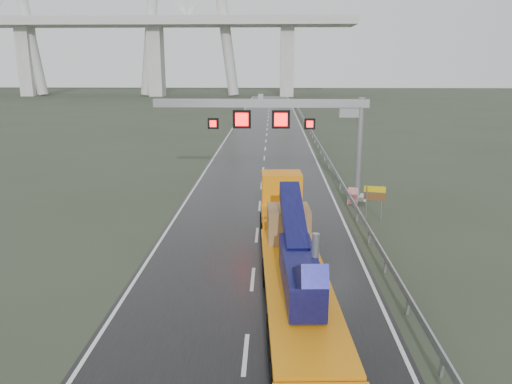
{
  "coord_description": "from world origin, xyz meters",
  "views": [
    {
      "loc": [
        0.84,
        -16.69,
        9.34
      ],
      "look_at": [
        0.04,
        7.37,
        3.2
      ],
      "focal_mm": 35.0,
      "sensor_mm": 36.0,
      "label": 1
    }
  ],
  "objects_px": {
    "heavy_haul_truck": "(290,238)",
    "exit_sign_pair": "(374,196)",
    "striped_barrier": "(353,196)",
    "sign_gantry": "(291,121)"
  },
  "relations": [
    {
      "from": "exit_sign_pair",
      "to": "striped_barrier",
      "type": "height_order",
      "value": "exit_sign_pair"
    },
    {
      "from": "sign_gantry",
      "to": "striped_barrier",
      "type": "height_order",
      "value": "sign_gantry"
    },
    {
      "from": "sign_gantry",
      "to": "striped_barrier",
      "type": "bearing_deg",
      "value": -15.5
    },
    {
      "from": "sign_gantry",
      "to": "heavy_haul_truck",
      "type": "height_order",
      "value": "sign_gantry"
    },
    {
      "from": "sign_gantry",
      "to": "heavy_haul_truck",
      "type": "relative_size",
      "value": 0.86
    },
    {
      "from": "exit_sign_pair",
      "to": "striped_barrier",
      "type": "relative_size",
      "value": 1.97
    },
    {
      "from": "heavy_haul_truck",
      "to": "exit_sign_pair",
      "type": "distance_m",
      "value": 9.52
    },
    {
      "from": "heavy_haul_truck",
      "to": "exit_sign_pair",
      "type": "bearing_deg",
      "value": 52.52
    },
    {
      "from": "sign_gantry",
      "to": "exit_sign_pair",
      "type": "height_order",
      "value": "sign_gantry"
    },
    {
      "from": "striped_barrier",
      "to": "exit_sign_pair",
      "type": "bearing_deg",
      "value": -60.96
    }
  ]
}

